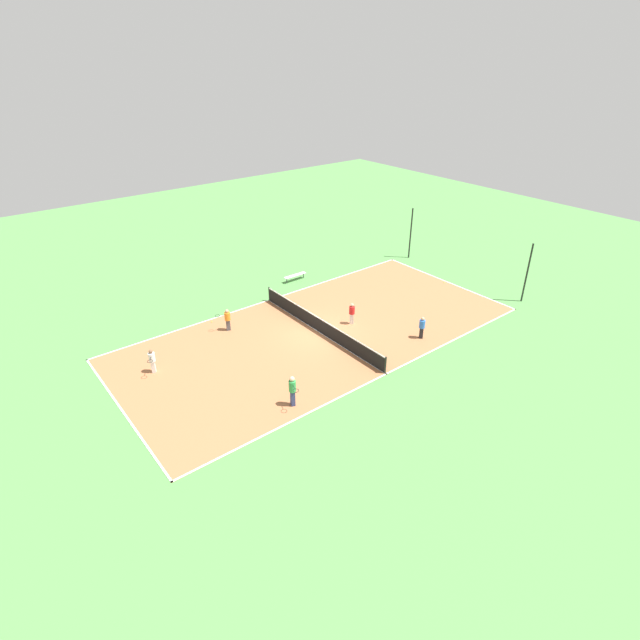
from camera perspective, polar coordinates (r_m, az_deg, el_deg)
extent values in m
plane|color=#518E47|center=(31.26, 0.00, -1.45)|extent=(80.00, 80.00, 0.00)
cube|color=#AD6B42|center=(31.26, 0.00, -1.43)|extent=(11.74, 24.91, 0.02)
cube|color=white|center=(35.46, -5.86, 2.27)|extent=(0.10, 24.91, 0.00)
cube|color=white|center=(27.64, 7.57, -6.13)|extent=(0.10, 24.91, 0.00)
cube|color=white|center=(26.70, -21.66, -9.62)|extent=(11.74, 0.10, 0.00)
cube|color=white|center=(39.35, 14.33, 4.25)|extent=(11.74, 0.10, 0.00)
cube|color=white|center=(31.25, 0.00, -1.41)|extent=(11.74, 0.10, 0.00)
cylinder|color=black|center=(35.15, -5.82, 2.99)|extent=(0.10, 0.10, 1.05)
cylinder|color=black|center=(27.40, 7.49, -5.13)|extent=(0.10, 0.10, 1.05)
cube|color=black|center=(31.00, 0.00, -0.61)|extent=(11.44, 0.03, 1.00)
cube|color=white|center=(30.78, 0.00, 0.15)|extent=(11.44, 0.04, 0.06)
cube|color=silver|center=(38.29, -2.86, 5.13)|extent=(0.36, 1.88, 0.04)
cylinder|color=#4C4C51|center=(37.97, -3.82, 4.52)|extent=(0.08, 0.08, 0.41)
cylinder|color=#4C4C51|center=(38.81, -1.91, 5.12)|extent=(0.08, 0.08, 0.41)
cube|color=#4C4C51|center=(31.86, -10.45, -0.56)|extent=(0.28, 0.31, 0.72)
cylinder|color=orange|center=(31.57, -10.54, 0.42)|extent=(0.47, 0.47, 0.51)
sphere|color=tan|center=(31.40, -10.60, 1.00)|extent=(0.22, 0.22, 0.22)
cylinder|color=#262626|center=(31.49, -11.14, 0.54)|extent=(0.13, 0.27, 0.03)
torus|color=black|center=(31.47, -11.64, 0.48)|extent=(0.40, 0.40, 0.02)
cube|color=white|center=(28.84, -18.50, -5.06)|extent=(0.32, 0.30, 0.71)
cylinder|color=white|center=(28.53, -18.69, -4.04)|extent=(0.49, 0.49, 0.50)
sphere|color=brown|center=(28.34, -18.80, -3.43)|extent=(0.21, 0.21, 0.21)
cylinder|color=#262626|center=(28.19, -18.80, -4.17)|extent=(0.26, 0.16, 0.03)
torus|color=black|center=(27.96, -18.86, -4.48)|extent=(0.41, 0.41, 0.02)
cube|color=black|center=(31.11, 11.50, -1.43)|extent=(0.32, 0.32, 0.72)
cylinder|color=blue|center=(30.82, 11.60, -0.45)|extent=(0.51, 0.51, 0.50)
sphere|color=tan|center=(30.65, 11.67, 0.14)|extent=(0.22, 0.22, 0.22)
cube|color=white|center=(32.12, 3.64, 0.16)|extent=(0.32, 0.32, 0.73)
cylinder|color=red|center=(31.83, 3.67, 1.13)|extent=(0.51, 0.51, 0.51)
sphere|color=tan|center=(31.67, 3.69, 1.72)|extent=(0.22, 0.22, 0.22)
cube|color=navy|center=(25.01, -3.14, -8.89)|extent=(0.30, 0.27, 0.85)
cylinder|color=green|center=(24.57, -3.18, -7.55)|extent=(0.46, 0.46, 0.60)
sphere|color=beige|center=(24.32, -3.21, -6.74)|extent=(0.26, 0.26, 0.26)
cylinder|color=#262626|center=(24.24, -2.98, -7.69)|extent=(0.27, 0.12, 0.03)
torus|color=black|center=(24.02, -2.78, -8.06)|extent=(0.39, 0.39, 0.02)
sphere|color=#CCE033|center=(26.61, -3.07, -7.32)|extent=(0.07, 0.07, 0.07)
sphere|color=#CCE033|center=(33.14, -12.26, -0.19)|extent=(0.07, 0.07, 0.07)
sphere|color=#CCE033|center=(39.05, 13.99, 4.17)|extent=(0.07, 0.07, 0.07)
cylinder|color=black|center=(42.79, 10.32, 9.71)|extent=(0.12, 0.12, 4.27)
cylinder|color=black|center=(37.12, 22.59, 4.97)|extent=(0.12, 0.12, 4.27)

